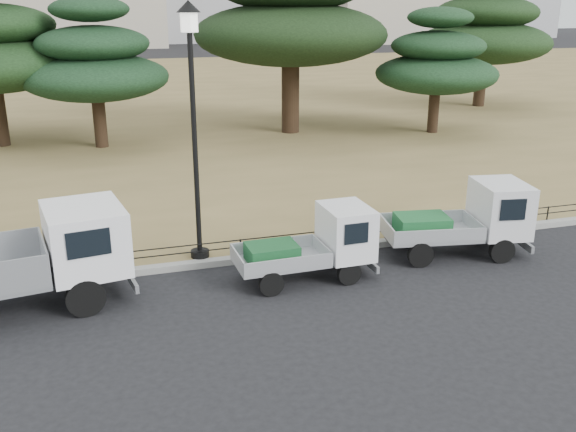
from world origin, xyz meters
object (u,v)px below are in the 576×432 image
object	(u,v)px
truck_kei_rear	(466,219)
truck_large	(23,258)
truck_kei_front	(315,244)
street_lamp	(192,91)

from	to	relation	value
truck_kei_rear	truck_large	bearing A→B (deg)	-170.42
truck_large	truck_kei_front	size ratio (longest dim) A/B	1.56
truck_kei_front	street_lamp	xyz separation A→B (m)	(-2.39, 1.69, 3.38)
truck_kei_rear	truck_kei_front	bearing A→B (deg)	-166.47
truck_kei_front	truck_kei_rear	xyz separation A→B (m)	(4.12, 0.30, 0.09)
truck_kei_front	street_lamp	distance (m)	4.47
truck_large	truck_kei_front	xyz separation A→B (m)	(6.23, -0.26, -0.32)
truck_large	street_lamp	size ratio (longest dim) A/B	0.83
truck_kei_front	truck_kei_rear	world-z (taller)	truck_kei_rear
truck_kei_front	street_lamp	bearing A→B (deg)	143.34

